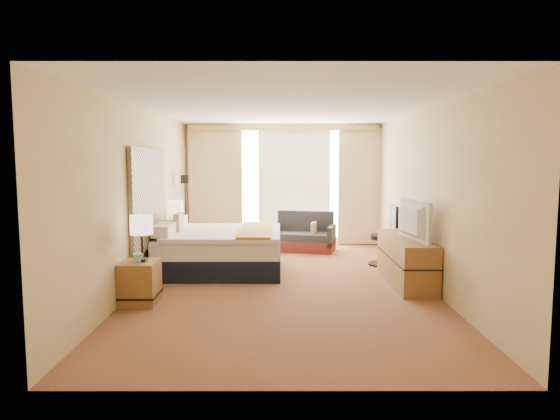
{
  "coord_description": "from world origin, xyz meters",
  "views": [
    {
      "loc": [
        -0.07,
        -7.35,
        1.87
      ],
      "look_at": [
        -0.06,
        0.4,
        1.07
      ],
      "focal_mm": 32.0,
      "sensor_mm": 36.0,
      "label": 1
    }
  ],
  "objects_px": {
    "media_dresser": "(406,260)",
    "lamp_right": "(176,208)",
    "bed": "(220,250)",
    "lamp_left": "(141,226)",
    "loveseat": "(304,238)",
    "floor_lamp": "(185,198)",
    "desk_chair": "(386,239)",
    "nightstand_left": "(140,282)",
    "nightstand_right": "(179,248)",
    "television": "(408,220)"
  },
  "relations": [
    {
      "from": "desk_chair",
      "to": "lamp_right",
      "type": "bearing_deg",
      "value": 173.48
    },
    {
      "from": "nightstand_left",
      "to": "loveseat",
      "type": "relative_size",
      "value": 0.4
    },
    {
      "from": "media_dresser",
      "to": "loveseat",
      "type": "relative_size",
      "value": 1.3
    },
    {
      "from": "lamp_right",
      "to": "nightstand_left",
      "type": "bearing_deg",
      "value": -88.74
    },
    {
      "from": "nightstand_left",
      "to": "lamp_left",
      "type": "height_order",
      "value": "lamp_left"
    },
    {
      "from": "floor_lamp",
      "to": "nightstand_right",
      "type": "bearing_deg",
      "value": -87.98
    },
    {
      "from": "media_dresser",
      "to": "nightstand_right",
      "type": "bearing_deg",
      "value": 158.6
    },
    {
      "from": "loveseat",
      "to": "bed",
      "type": "bearing_deg",
      "value": -115.0
    },
    {
      "from": "nightstand_left",
      "to": "nightstand_right",
      "type": "xyz_separation_m",
      "value": [
        0.0,
        2.5,
        0.0
      ]
    },
    {
      "from": "lamp_left",
      "to": "floor_lamp",
      "type": "bearing_deg",
      "value": 91.24
    },
    {
      "from": "media_dresser",
      "to": "loveseat",
      "type": "distance_m",
      "value": 3.04
    },
    {
      "from": "nightstand_right",
      "to": "media_dresser",
      "type": "relative_size",
      "value": 0.31
    },
    {
      "from": "desk_chair",
      "to": "media_dresser",
      "type": "bearing_deg",
      "value": -91.96
    },
    {
      "from": "nightstand_left",
      "to": "nightstand_right",
      "type": "bearing_deg",
      "value": 90.0
    },
    {
      "from": "floor_lamp",
      "to": "bed",
      "type": "bearing_deg",
      "value": -59.93
    },
    {
      "from": "television",
      "to": "nightstand_right",
      "type": "bearing_deg",
      "value": 55.96
    },
    {
      "from": "floor_lamp",
      "to": "lamp_left",
      "type": "xyz_separation_m",
      "value": [
        0.07,
        -3.36,
        -0.08
      ]
    },
    {
      "from": "lamp_left",
      "to": "bed",
      "type": "bearing_deg",
      "value": 68.17
    },
    {
      "from": "nightstand_right",
      "to": "lamp_left",
      "type": "bearing_deg",
      "value": -89.02
    },
    {
      "from": "loveseat",
      "to": "floor_lamp",
      "type": "distance_m",
      "value": 2.5
    },
    {
      "from": "media_dresser",
      "to": "lamp_right",
      "type": "distance_m",
      "value": 4.1
    },
    {
      "from": "desk_chair",
      "to": "loveseat",
      "type": "bearing_deg",
      "value": 131.63
    },
    {
      "from": "lamp_right",
      "to": "media_dresser",
      "type": "bearing_deg",
      "value": -21.95
    },
    {
      "from": "nightstand_left",
      "to": "desk_chair",
      "type": "distance_m",
      "value": 4.36
    },
    {
      "from": "media_dresser",
      "to": "desk_chair",
      "type": "distance_m",
      "value": 1.29
    },
    {
      "from": "lamp_left",
      "to": "loveseat",
      "type": "bearing_deg",
      "value": 59.06
    },
    {
      "from": "nightstand_right",
      "to": "lamp_right",
      "type": "distance_m",
      "value": 0.72
    },
    {
      "from": "nightstand_right",
      "to": "floor_lamp",
      "type": "bearing_deg",
      "value": 92.02
    },
    {
      "from": "bed",
      "to": "lamp_right",
      "type": "xyz_separation_m",
      "value": [
        -0.87,
        0.66,
        0.64
      ]
    },
    {
      "from": "loveseat",
      "to": "lamp_left",
      "type": "distance_m",
      "value": 4.44
    },
    {
      "from": "nightstand_left",
      "to": "floor_lamp",
      "type": "bearing_deg",
      "value": 90.51
    },
    {
      "from": "floor_lamp",
      "to": "television",
      "type": "height_order",
      "value": "floor_lamp"
    },
    {
      "from": "desk_chair",
      "to": "lamp_left",
      "type": "xyz_separation_m",
      "value": [
        -3.63,
        -2.35,
        0.55
      ]
    },
    {
      "from": "lamp_left",
      "to": "media_dresser",
      "type": "bearing_deg",
      "value": 16.21
    },
    {
      "from": "loveseat",
      "to": "television",
      "type": "distance_m",
      "value": 3.33
    },
    {
      "from": "loveseat",
      "to": "floor_lamp",
      "type": "bearing_deg",
      "value": -156.64
    },
    {
      "from": "media_dresser",
      "to": "loveseat",
      "type": "xyz_separation_m",
      "value": [
        -1.41,
        2.69,
        -0.09
      ]
    },
    {
      "from": "bed",
      "to": "lamp_left",
      "type": "bearing_deg",
      "value": -111.83
    },
    {
      "from": "lamp_right",
      "to": "television",
      "type": "xyz_separation_m",
      "value": [
        3.71,
        -1.77,
        -0.01
      ]
    },
    {
      "from": "nightstand_right",
      "to": "bed",
      "type": "bearing_deg",
      "value": -36.55
    },
    {
      "from": "nightstand_right",
      "to": "floor_lamp",
      "type": "xyz_separation_m",
      "value": [
        -0.03,
        0.85,
        0.82
      ]
    },
    {
      "from": "desk_chair",
      "to": "lamp_left",
      "type": "bearing_deg",
      "value": -150.14
    },
    {
      "from": "media_dresser",
      "to": "lamp_right",
      "type": "bearing_deg",
      "value": 158.05
    },
    {
      "from": "desk_chair",
      "to": "floor_lamp",
      "type": "bearing_deg",
      "value": 161.67
    },
    {
      "from": "lamp_left",
      "to": "lamp_right",
      "type": "height_order",
      "value": "lamp_left"
    },
    {
      "from": "loveseat",
      "to": "floor_lamp",
      "type": "xyz_separation_m",
      "value": [
        -2.32,
        -0.39,
        0.83
      ]
    },
    {
      "from": "desk_chair",
      "to": "lamp_left",
      "type": "distance_m",
      "value": 4.36
    },
    {
      "from": "bed",
      "to": "lamp_right",
      "type": "height_order",
      "value": "lamp_right"
    },
    {
      "from": "nightstand_left",
      "to": "floor_lamp",
      "type": "distance_m",
      "value": 3.45
    },
    {
      "from": "desk_chair",
      "to": "nightstand_left",
      "type": "bearing_deg",
      "value": -150.59
    }
  ]
}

